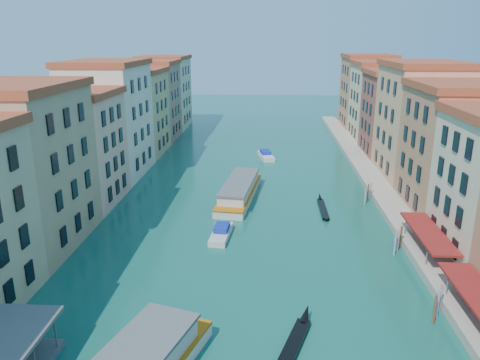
% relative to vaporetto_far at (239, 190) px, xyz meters
% --- Properties ---
extents(left_bank_palazzos, '(12.80, 128.40, 21.00)m').
position_rel_vaporetto_far_xyz_m(left_bank_palazzos, '(-24.80, 6.06, 8.40)').
color(left_bank_palazzos, beige).
rests_on(left_bank_palazzos, ground).
extents(right_bank_palazzos, '(12.80, 128.40, 21.00)m').
position_rel_vaporetto_far_xyz_m(right_bank_palazzos, '(31.20, 6.38, 8.44)').
color(right_bank_palazzos, '#A3423C').
rests_on(right_bank_palazzos, ground).
extents(quay, '(4.00, 140.00, 1.00)m').
position_rel_vaporetto_far_xyz_m(quay, '(23.20, 6.38, -0.81)').
color(quay, gray).
rests_on(quay, ground).
extents(mooring_poles_right, '(1.44, 54.24, 3.20)m').
position_rel_vaporetto_far_xyz_m(mooring_poles_right, '(20.30, -29.82, -0.01)').
color(mooring_poles_right, brown).
rests_on(mooring_poles_right, ground).
extents(vaporetto_far, '(6.60, 19.90, 2.90)m').
position_rel_vaporetto_far_xyz_m(vaporetto_far, '(0.00, 0.00, 0.00)').
color(vaporetto_far, silver).
rests_on(vaporetto_far, ground).
extents(gondola_fore, '(5.05, 12.79, 2.62)m').
position_rel_vaporetto_far_xyz_m(gondola_fore, '(6.47, -39.14, -0.87)').
color(gondola_fore, black).
rests_on(gondola_fore, ground).
extents(gondola_far, '(1.02, 10.81, 1.53)m').
position_rel_vaporetto_far_xyz_m(gondola_far, '(12.85, -4.81, -0.99)').
color(gondola_far, black).
rests_on(gondola_far, ground).
extents(motorboat_mid, '(2.69, 6.97, 1.41)m').
position_rel_vaporetto_far_xyz_m(motorboat_mid, '(-1.38, -15.50, -0.76)').
color(motorboat_mid, silver).
rests_on(motorboat_mid, ground).
extents(motorboat_far, '(3.91, 7.86, 1.56)m').
position_rel_vaporetto_far_xyz_m(motorboat_far, '(4.03, 26.38, -0.70)').
color(motorboat_far, silver).
rests_on(motorboat_far, ground).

